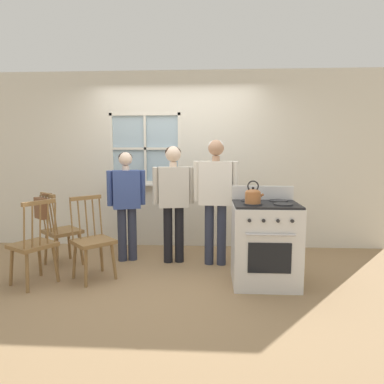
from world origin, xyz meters
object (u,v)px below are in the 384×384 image
Objects in this scene: person_adult_right at (216,190)px; stove at (265,242)px; chair_by_window at (61,232)px; chair_near_wall at (34,245)px; person_elderly_left at (126,197)px; potted_plant at (161,179)px; person_teen_center at (173,193)px; handbag at (41,208)px; chair_center_cluster at (93,241)px; kettle at (253,195)px.

person_adult_right is 0.98m from stove.
stove reaches higher than chair_by_window.
person_elderly_left is at bearing 168.63° from chair_near_wall.
person_teen_center is at bearing -69.42° from potted_plant.
person_adult_right reaches higher than chair_by_window.
person_elderly_left is 4.83× the size of handbag.
stove reaches higher than chair_near_wall.
potted_plant is at bearing 142.35° from person_adult_right.
chair_center_cluster is at bearing 141.04° from chair_near_wall.
person_elderly_left reaches higher than potted_plant.
person_elderly_left is at bearing -120.84° from chair_by_window.
chair_by_window is at bearing 98.94° from chair_center_cluster.
kettle is 2.60m from handbag.
person_adult_right is at bearing -23.45° from person_elderly_left.
chair_near_wall is at bearing 155.79° from chair_center_cluster.
chair_near_wall is at bearing -151.34° from person_elderly_left.
potted_plant reaches higher than chair_by_window.
handbag is (-1.33, -1.13, -0.26)m from potted_plant.
kettle is at bearing -56.42° from person_adult_right.
kettle is at bearing 122.60° from chair_near_wall.
chair_center_cluster is at bearing -151.71° from person_adult_right.
stove is 2.75m from handbag.
chair_near_wall is 1.78m from person_teen_center.
person_teen_center is (1.45, 0.22, 0.50)m from chair_by_window.
person_elderly_left is 5.38× the size of potted_plant.
person_teen_center is 5.08× the size of handbag.
chair_center_cluster and handbag have the same top height.
chair_by_window is 0.89× the size of stove.
chair_by_window and chair_near_wall have the same top height.
potted_plant is (-0.28, 0.74, 0.11)m from person_teen_center.
person_adult_right reaches higher than person_teen_center.
person_teen_center is (0.88, 0.65, 0.50)m from chair_center_cluster.
kettle reaches higher than chair_by_window.
person_teen_center is at bearing 13.68° from handbag.
person_teen_center is at bearing -129.91° from chair_by_window.
chair_center_cluster is 0.85m from handbag.
handbag is at bearing 173.99° from stove.
person_elderly_left is at bearing 157.74° from stove.
chair_center_cluster is (0.59, 0.21, 0.00)m from chair_near_wall.
chair_center_cluster is 0.89× the size of stove.
potted_plant is at bearing 134.40° from stove.
person_elderly_left reaches higher than chair_near_wall.
potted_plant reaches higher than chair_near_wall.
stove reaches higher than handbag.
stove is 2.07m from potted_plant.
chair_center_cluster is at bearing -127.71° from person_elderly_left.
handbag is (-2.56, 0.42, -0.23)m from kettle.
kettle is at bearing -9.27° from handbag.
potted_plant is (-1.39, 1.42, 0.59)m from stove.
potted_plant is (0.37, 0.70, 0.18)m from person_elderly_left.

